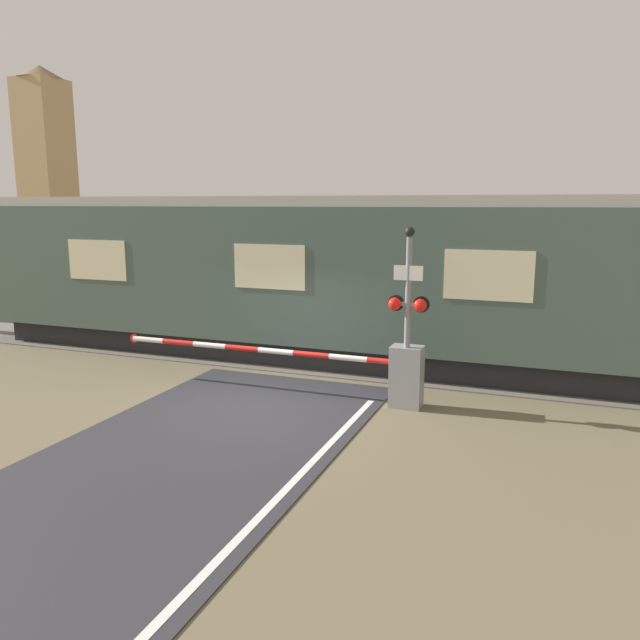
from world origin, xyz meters
TOP-DOWN VIEW (x-y plane):
  - ground_plane at (0.00, 0.00)m, footprint 80.00×80.00m
  - track_bed at (0.00, 3.90)m, footprint 36.00×3.20m
  - train at (-0.92, 3.90)m, footprint 17.63×2.88m
  - crossing_barrier at (2.05, 0.96)m, footprint 6.65×0.44m
  - signal_post at (2.67, 0.87)m, footprint 0.78×0.26m
  - distant_building at (-24.68, 20.58)m, footprint 2.80×2.80m

SIDE VIEW (x-z plane):
  - ground_plane at x=0.00m, z-range 0.00..0.00m
  - track_bed at x=0.00m, z-range -0.04..0.09m
  - crossing_barrier at x=2.05m, z-range 0.05..1.24m
  - signal_post at x=2.67m, z-range 0.23..3.66m
  - train at x=-0.92m, z-range 0.05..4.06m
  - distant_building at x=-24.68m, z-range 0.08..12.08m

